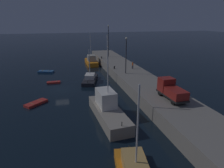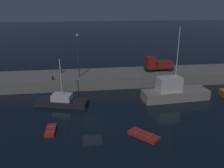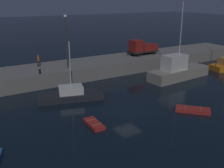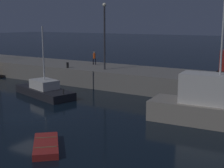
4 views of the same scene
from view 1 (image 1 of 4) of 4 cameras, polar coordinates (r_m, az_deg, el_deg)
ground_plane at (r=39.21m, az=-14.23°, el=-1.73°), size 320.00×320.00×0.00m
pier_quay at (r=41.58m, az=6.65°, el=1.33°), size 67.43×7.06×2.02m
fishing_boat_blue at (r=59.61m, az=-5.93°, el=6.49°), size 8.51×2.78×8.95m
fishing_boat_white at (r=27.26m, az=-1.18°, el=-7.30°), size 10.57×3.79×11.18m
fishing_boat_orange at (r=43.32m, az=-6.27°, el=1.47°), size 8.01×4.58×7.00m
dinghy_orange_near at (r=34.09m, az=-20.82°, el=-5.11°), size 3.46×3.59×0.42m
rowboat_white_mid at (r=53.24m, az=-18.31°, el=3.37°), size 2.62×4.07×0.46m
dinghy_red_small at (r=43.88m, az=-16.29°, el=0.46°), size 1.17×2.77×0.37m
lamp_post_west at (r=60.39m, az=-1.02°, el=12.77°), size 0.44×0.44×9.14m
lamp_post_east at (r=41.15m, az=4.03°, el=8.93°), size 0.44×0.44×7.42m
utility_truck at (r=29.60m, az=16.49°, el=-1.68°), size 5.51×2.16×2.69m
dockworker at (r=45.86m, az=5.91°, el=5.48°), size 0.43×0.37×1.66m
bollard_west at (r=58.07m, az=-2.98°, el=7.58°), size 0.28×0.28×0.58m
bollard_central at (r=45.76m, az=0.67°, el=4.75°), size 0.28×0.28×0.65m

